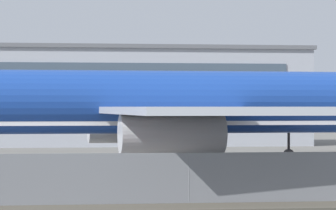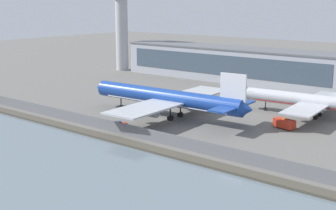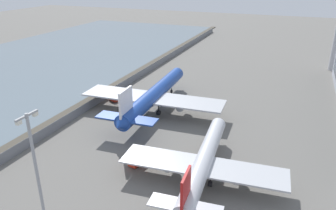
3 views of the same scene
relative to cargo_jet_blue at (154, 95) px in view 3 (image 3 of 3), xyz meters
name	(u,v)px [view 3 (image 3 of 3)]	position (x,y,z in m)	size (l,w,h in m)	color
ground_plane	(146,109)	(-0.04, -2.87, -5.07)	(500.00, 500.00, 0.00)	#66635E
shoreline_seawall	(90,99)	(-0.04, -23.37, -4.82)	(320.00, 3.00, 0.50)	#474238
perimeter_fence	(101,98)	(-0.04, -18.87, -3.73)	(280.00, 0.10, 2.67)	slate
cargo_jet_blue	(154,95)	(0.00, 0.00, 0.00)	(49.66, 43.03, 13.29)	#193D93
passenger_jet_silver	(204,162)	(28.59, 23.80, -0.93)	(38.72, 33.49, 10.85)	silver
baggage_tug	(114,99)	(-2.11, -15.60, -4.26)	(2.84, 3.58, 1.80)	red
ops_van	(139,158)	(28.03, 8.96, -3.79)	(5.54, 3.20, 2.48)	red
apron_light_mast_apron_west	(42,200)	(59.43, 12.05, 9.00)	(3.20, 0.40, 25.50)	#93969B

